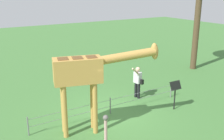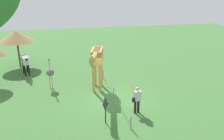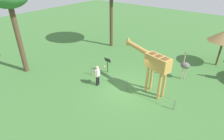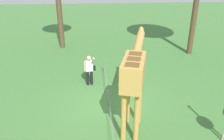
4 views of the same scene
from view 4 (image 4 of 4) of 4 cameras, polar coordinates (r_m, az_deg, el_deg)
The scene contains 5 objects.
ground_plane at distance 10.38m, azimuth -0.61°, elevation -8.65°, with size 60.00×60.00×0.00m, color #427538.
giraffe at distance 8.10m, azimuth 5.50°, elevation -0.38°, with size 3.92×1.52×3.27m.
visitor at distance 11.73m, azimuth -5.54°, elevation 0.35°, with size 0.68×0.58×1.67m.
info_sign at distance 12.39m, azimuth 3.39°, elevation 2.01°, with size 0.56×0.21×1.32m.
wire_fence at distance 10.16m, azimuth -0.91°, elevation -6.75°, with size 7.05×0.05×0.75m.
Camera 4 is at (-8.68, 0.58, 5.66)m, focal length 37.23 mm.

